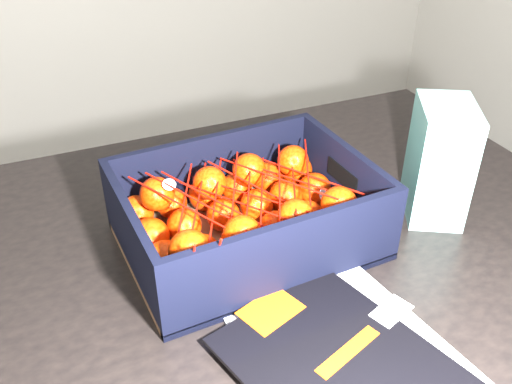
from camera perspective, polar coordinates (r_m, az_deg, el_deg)
name	(u,v)px	position (r m, az deg, el deg)	size (l,w,h in m)	color
table	(240,291)	(0.93, -1.61, -10.06)	(1.24, 0.87, 0.75)	black
magazine_stack	(353,370)	(0.69, 9.90, -17.48)	(0.28, 0.32, 0.02)	#B7B8B3
produce_crate	(247,221)	(0.84, -0.92, -2.99)	(0.36, 0.27, 0.12)	brown
clementine_heap	(247,216)	(0.83, -0.92, -2.48)	(0.34, 0.25, 0.10)	red
mesh_net	(245,195)	(0.80, -1.12, -0.31)	(0.30, 0.24, 0.09)	#B40F06
retail_carton	(439,161)	(0.93, 18.22, 3.05)	(0.08, 0.13, 0.19)	white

